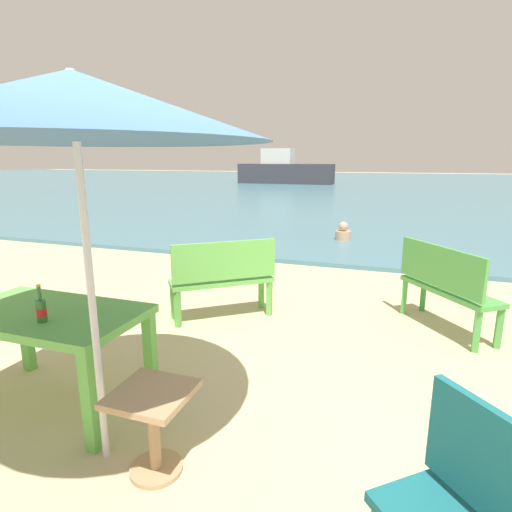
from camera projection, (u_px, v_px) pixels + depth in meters
name	position (u px, v px, depth m)	size (l,w,h in m)	color
ground_plane	(197.00, 457.00, 2.63)	(120.00, 120.00, 0.00)	#C6B287
sea_water	(386.00, 184.00, 30.19)	(120.00, 50.00, 0.08)	teal
picnic_table_green	(48.00, 325.00, 3.07)	(1.40, 0.80, 0.76)	#60B24C
beer_bottle_amber	(41.00, 309.00, 2.82)	(0.07, 0.07, 0.26)	#2D662D
patio_umbrella	(73.00, 106.00, 2.16)	(2.10, 2.10, 2.30)	silver
side_table_wood	(153.00, 419.00, 2.44)	(0.44, 0.44, 0.54)	tan
bench_green_left	(445.00, 283.00, 4.48)	(1.01, 1.17, 0.95)	#4C9E47
bench_green_right	(223.00, 275.00, 4.79)	(1.16, 1.03, 0.95)	#60B24C
swimmer_person	(343.00, 233.00, 9.27)	(0.34, 0.34, 0.41)	tan
boat_cargo_ship	(285.00, 171.00, 30.57)	(6.95, 1.89, 2.53)	#38383F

